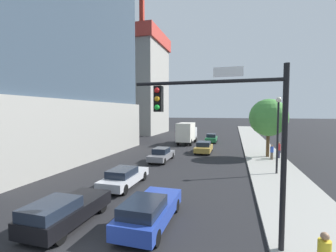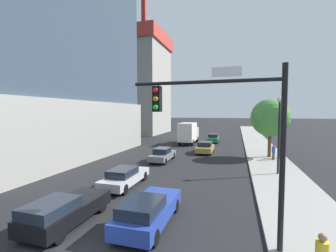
# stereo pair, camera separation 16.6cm
# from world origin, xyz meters

# --- Properties ---
(sidewalk) EXTENTS (4.24, 120.00, 0.15)m
(sidewalk) POSITION_xyz_m (8.85, 20.00, 0.07)
(sidewalk) COLOR #9E9B93
(sidewalk) RESTS_ON ground
(construction_building) EXTENTS (15.95, 21.87, 31.37)m
(construction_building) POSITION_xyz_m (-19.09, 47.31, 13.36)
(construction_building) COLOR #9E9B93
(construction_building) RESTS_ON ground
(traffic_light_pole) EXTENTS (5.79, 0.48, 6.78)m
(traffic_light_pole) POSITION_xyz_m (5.18, 3.21, 4.81)
(traffic_light_pole) COLOR black
(traffic_light_pole) RESTS_ON sidewalk
(street_lamp) EXTENTS (0.44, 0.44, 6.28)m
(street_lamp) POSITION_xyz_m (8.84, 14.73, 4.22)
(street_lamp) COLOR black
(street_lamp) RESTS_ON sidewalk
(street_tree) EXTENTS (4.20, 4.20, 6.54)m
(street_tree) POSITION_xyz_m (9.12, 22.25, 4.57)
(street_tree) COLOR brown
(street_tree) RESTS_ON sidewalk
(car_black) EXTENTS (1.85, 4.47, 1.41)m
(car_black) POSITION_xyz_m (-1.95, 2.77, 0.71)
(car_black) COLOR black
(car_black) RESTS_ON ground
(car_blue) EXTENTS (1.83, 4.73, 1.45)m
(car_blue) POSITION_xyz_m (1.74, 3.82, 0.73)
(car_blue) COLOR #233D9E
(car_blue) RESTS_ON ground
(car_gray) EXTENTS (1.73, 4.66, 1.42)m
(car_gray) POSITION_xyz_m (-1.95, 17.33, 0.70)
(car_gray) COLOR slate
(car_gray) RESTS_ON ground
(car_green) EXTENTS (1.77, 4.07, 1.50)m
(car_green) POSITION_xyz_m (1.74, 33.88, 0.72)
(car_green) COLOR #1E6638
(car_green) RESTS_ON ground
(car_gold) EXTENTS (1.91, 4.40, 1.43)m
(car_gold) POSITION_xyz_m (1.74, 23.53, 0.71)
(car_gold) COLOR #AD8938
(car_gold) RESTS_ON ground
(car_silver) EXTENTS (1.78, 4.76, 1.32)m
(car_silver) POSITION_xyz_m (-1.95, 8.66, 0.67)
(car_silver) COLOR #B7B7BC
(car_silver) RESTS_ON ground
(box_truck) EXTENTS (2.29, 6.52, 3.47)m
(box_truck) POSITION_xyz_m (-1.95, 30.92, 1.90)
(box_truck) COLOR silver
(box_truck) RESTS_ON ground
(pedestrian_red_shirt) EXTENTS (0.34, 0.34, 1.77)m
(pedestrian_red_shirt) POSITION_xyz_m (10.19, 21.73, 1.06)
(pedestrian_red_shirt) COLOR #38334C
(pedestrian_red_shirt) RESTS_ON sidewalk
(pedestrian_blue_shirt) EXTENTS (0.34, 0.34, 1.57)m
(pedestrian_blue_shirt) POSITION_xyz_m (9.33, 20.66, 0.94)
(pedestrian_blue_shirt) COLOR brown
(pedestrian_blue_shirt) RESTS_ON sidewalk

